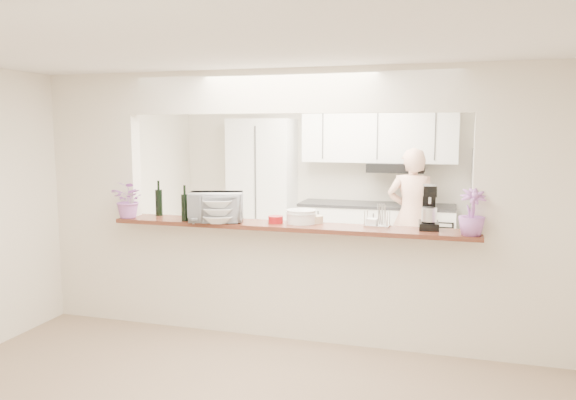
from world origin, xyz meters
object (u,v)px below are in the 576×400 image
at_px(toaster_oven, 216,207).
at_px(stand_mixer, 429,209).
at_px(refrigerator, 501,216).
at_px(person, 412,216).

bearing_deg(toaster_oven, stand_mixer, -13.42).
bearing_deg(stand_mixer, refrigerator, 72.79).
relative_size(toaster_oven, stand_mixer, 1.28).
distance_m(refrigerator, toaster_oven, 3.91).
height_order(stand_mixer, person, person).
xyz_separation_m(refrigerator, person, (-1.10, -0.35, 0.01)).
bearing_deg(refrigerator, stand_mixer, -107.21).
xyz_separation_m(refrigerator, toaster_oven, (-2.75, -2.75, 0.38)).
bearing_deg(toaster_oven, person, 37.28).
relative_size(refrigerator, person, 0.99).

